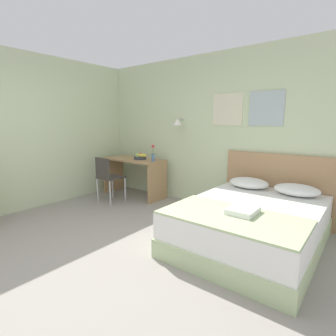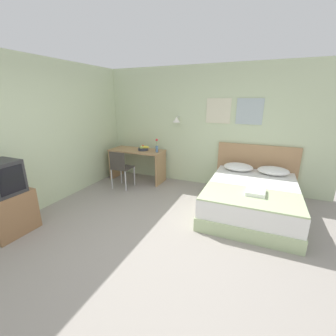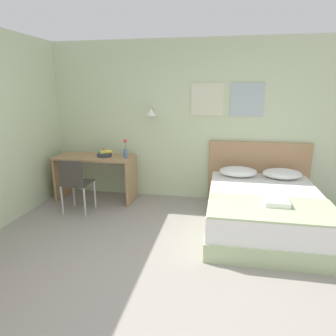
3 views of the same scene
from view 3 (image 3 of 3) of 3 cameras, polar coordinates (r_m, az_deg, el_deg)
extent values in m
plane|color=gray|center=(3.01, -4.26, -23.44)|extent=(24.00, 24.00, 0.00)
cube|color=beige|center=(5.11, 3.40, 8.74)|extent=(5.43, 0.06, 2.65)
cube|color=beige|center=(5.02, 7.48, 12.82)|extent=(0.52, 0.02, 0.52)
cube|color=#A8B7BC|center=(5.02, 14.84, 12.47)|extent=(0.52, 0.02, 0.52)
cylinder|color=#B2B2B7|center=(5.09, -3.00, 11.25)|extent=(0.02, 0.16, 0.02)
cone|color=white|center=(5.00, -3.24, 10.62)|extent=(0.17, 0.17, 0.12)
cube|color=#B2C693|center=(4.36, 17.65, -9.61)|extent=(1.50, 2.00, 0.22)
cube|color=white|center=(4.27, 17.92, -6.42)|extent=(1.47, 1.96, 0.30)
cube|color=#A87F56|center=(5.20, 16.69, -0.86)|extent=(1.62, 0.06, 1.03)
ellipsoid|color=white|center=(4.87, 13.21, -0.66)|extent=(0.58, 0.42, 0.15)
ellipsoid|color=white|center=(4.95, 20.91, -1.01)|extent=(0.58, 0.42, 0.15)
cube|color=#B2C693|center=(3.67, 19.21, -7.28)|extent=(1.46, 0.80, 0.02)
cube|color=white|center=(3.80, 19.87, -5.93)|extent=(0.28, 0.34, 0.06)
cube|color=#A87F56|center=(5.20, -13.74, 2.02)|extent=(1.31, 0.58, 0.03)
cube|color=#A87F56|center=(5.58, -19.46, -1.63)|extent=(0.04, 0.54, 0.73)
cube|color=#A87F56|center=(5.08, -6.92, -2.45)|extent=(0.04, 0.54, 0.73)
cube|color=#3D3833|center=(4.82, -16.80, -2.70)|extent=(0.41, 0.41, 0.02)
cube|color=#3D3833|center=(4.60, -18.03, -1.00)|extent=(0.37, 0.03, 0.38)
cylinder|color=#B7B7BC|center=(5.13, -17.51, -4.51)|extent=(0.03, 0.03, 0.46)
cylinder|color=#B7B7BC|center=(4.97, -13.77, -4.85)|extent=(0.03, 0.03, 0.46)
cylinder|color=#B7B7BC|center=(4.83, -19.51, -5.88)|extent=(0.03, 0.03, 0.46)
cylinder|color=#B7B7BC|center=(4.66, -15.59, -6.30)|extent=(0.03, 0.03, 0.46)
cylinder|color=#333842|center=(5.14, -12.01, 2.47)|extent=(0.24, 0.24, 0.05)
ellipsoid|color=yellow|center=(5.11, -11.52, 3.02)|extent=(0.21, 0.14, 0.07)
sphere|color=red|center=(5.17, -12.21, 3.11)|extent=(0.09, 0.09, 0.09)
sphere|color=#B2C156|center=(5.09, -12.43, 2.93)|extent=(0.09, 0.09, 0.09)
cylinder|color=#4C7099|center=(4.95, -8.09, 2.72)|extent=(0.06, 0.06, 0.14)
cylinder|color=#3D7538|center=(4.92, -8.15, 4.34)|extent=(0.01, 0.01, 0.14)
sphere|color=#DB3838|center=(4.91, -8.18, 5.14)|extent=(0.06, 0.06, 0.06)
camera|label=1|loc=(1.94, 69.66, -5.47)|focal=28.00mm
camera|label=2|loc=(0.67, 99.84, 5.89)|focal=24.00mm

